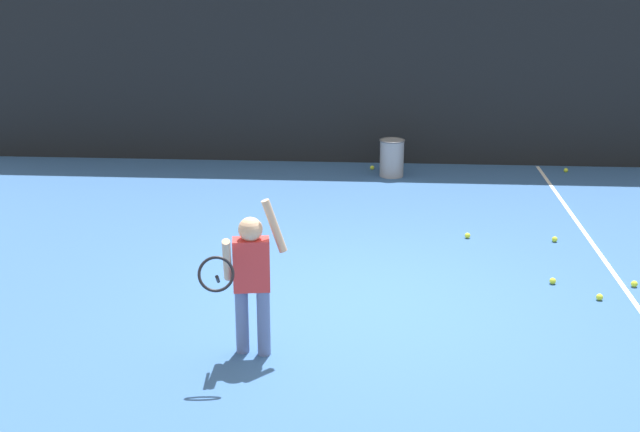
{
  "coord_description": "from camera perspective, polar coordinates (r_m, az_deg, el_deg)",
  "views": [
    {
      "loc": [
        0.06,
        -7.52,
        3.25
      ],
      "look_at": [
        -0.48,
        0.01,
        0.85
      ],
      "focal_mm": 46.93,
      "sensor_mm": 36.0,
      "label": 1
    }
  ],
  "objects": [
    {
      "name": "ground_plane",
      "position": [
        8.2,
        3.35,
        -5.76
      ],
      "size": [
        20.0,
        20.0,
        0.0
      ],
      "primitive_type": "plane",
      "color": "#335B93"
    },
    {
      "name": "court_line_sideline",
      "position": [
        9.46,
        19.25,
        -3.48
      ],
      "size": [
        0.05,
        9.0,
        0.0
      ],
      "primitive_type": "cube",
      "color": "white",
      "rests_on": "ground"
    },
    {
      "name": "back_fence_windscreen",
      "position": [
        13.23,
        3.86,
        10.0
      ],
      "size": [
        13.54,
        0.08,
        3.0
      ],
      "primitive_type": "cube",
      "color": "black",
      "rests_on": "ground"
    },
    {
      "name": "fence_post_1",
      "position": [
        13.71,
        -10.34,
        10.33
      ],
      "size": [
        0.09,
        0.09,
        3.15
      ],
      "primitive_type": "cylinder",
      "color": "slate",
      "rests_on": "ground"
    },
    {
      "name": "fence_post_2",
      "position": [
        13.28,
        3.87,
        10.35
      ],
      "size": [
        0.09,
        0.09,
        3.15
      ],
      "primitive_type": "cylinder",
      "color": "slate",
      "rests_on": "ground"
    },
    {
      "name": "fence_post_3",
      "position": [
        13.67,
        18.09,
        9.74
      ],
      "size": [
        0.09,
        0.09,
        3.15
      ],
      "primitive_type": "cylinder",
      "color": "slate",
      "rests_on": "ground"
    },
    {
      "name": "tennis_player",
      "position": [
        6.88,
        -4.78,
        -3.94
      ],
      "size": [
        0.65,
        0.65,
        1.35
      ],
      "rotation": [
        0.0,
        0.0,
        0.15
      ],
      "color": "slate",
      "rests_on": "ground"
    },
    {
      "name": "ball_hopper",
      "position": [
        12.62,
        4.92,
        4.0
      ],
      "size": [
        0.38,
        0.38,
        0.56
      ],
      "color": "gray",
      "rests_on": "ground"
    },
    {
      "name": "tennis_ball_0",
      "position": [
        9.06,
        20.64,
        -4.35
      ],
      "size": [
        0.07,
        0.07,
        0.07
      ],
      "primitive_type": "sphere",
      "color": "#CCE033",
      "rests_on": "ground"
    },
    {
      "name": "tennis_ball_1",
      "position": [
        13.4,
        16.42,
        3.02
      ],
      "size": [
        0.07,
        0.07,
        0.07
      ],
      "primitive_type": "sphere",
      "color": "#CCE033",
      "rests_on": "ground"
    },
    {
      "name": "tennis_ball_2",
      "position": [
        13.03,
        3.58,
        3.31
      ],
      "size": [
        0.07,
        0.07,
        0.07
      ],
      "primitive_type": "sphere",
      "color": "#CCE033",
      "rests_on": "ground"
    },
    {
      "name": "tennis_ball_3",
      "position": [
        10.15,
        15.71,
        -1.53
      ],
      "size": [
        0.07,
        0.07,
        0.07
      ],
      "primitive_type": "sphere",
      "color": "#CCE033",
      "rests_on": "ground"
    },
    {
      "name": "tennis_ball_4",
      "position": [
        8.88,
        15.59,
        -4.29
      ],
      "size": [
        0.07,
        0.07,
        0.07
      ],
      "primitive_type": "sphere",
      "color": "#CCE033",
      "rests_on": "ground"
    },
    {
      "name": "tennis_ball_5",
      "position": [
        10.05,
        10.03,
        -1.32
      ],
      "size": [
        0.07,
        0.07,
        0.07
      ],
      "primitive_type": "sphere",
      "color": "#CCE033",
      "rests_on": "ground"
    },
    {
      "name": "tennis_ball_6",
      "position": [
        8.62,
        18.52,
        -5.26
      ],
      "size": [
        0.07,
        0.07,
        0.07
      ],
      "primitive_type": "sphere",
      "color": "#CCE033",
      "rests_on": "ground"
    }
  ]
}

